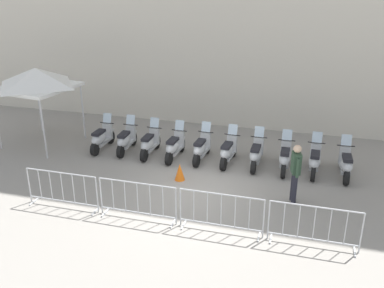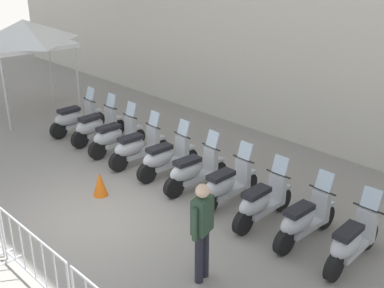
{
  "view_description": "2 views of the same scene",
  "coord_description": "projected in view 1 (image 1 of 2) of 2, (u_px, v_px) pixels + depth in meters",
  "views": [
    {
      "loc": [
        4.38,
        -10.38,
        5.98
      ],
      "look_at": [
        -0.85,
        1.48,
        0.83
      ],
      "focal_mm": 39.66,
      "sensor_mm": 36.0,
      "label": 1
    },
    {
      "loc": [
        7.93,
        -3.54,
        5.18
      ],
      "look_at": [
        0.39,
        2.01,
        1.22
      ],
      "focal_mm": 46.24,
      "sensor_mm": 36.0,
      "label": 2
    }
  ],
  "objects": [
    {
      "name": "barrier_segment_1",
      "position": [
        138.0,
        201.0,
        11.03
      ],
      "size": [
        2.12,
        0.71,
        1.07
      ],
      "color": "#B2B5B7",
      "rests_on": "ground"
    },
    {
      "name": "motorcycle_4",
      "position": [
        201.0,
        148.0,
        14.58
      ],
      "size": [
        0.57,
        1.73,
        1.24
      ],
      "color": "black",
      "rests_on": "ground"
    },
    {
      "name": "barrier_segment_0",
      "position": [
        62.0,
        190.0,
        11.6
      ],
      "size": [
        2.12,
        0.71,
        1.07
      ],
      "color": "#B2B5B7",
      "rests_on": "ground"
    },
    {
      "name": "officer_near_row_end",
      "position": [
        295.0,
        170.0,
        11.71
      ],
      "size": [
        0.34,
        0.52,
        1.73
      ],
      "color": "#23232D",
      "rests_on": "ground"
    },
    {
      "name": "barrier_segment_2",
      "position": [
        221.0,
        213.0,
        10.47
      ],
      "size": [
        2.12,
        0.71,
        1.07
      ],
      "color": "#B2B5B7",
      "rests_on": "ground"
    },
    {
      "name": "motorcycle_5",
      "position": [
        228.0,
        152.0,
        14.32
      ],
      "size": [
        0.56,
        1.73,
        1.24
      ],
      "color": "black",
      "rests_on": "ground"
    },
    {
      "name": "motorcycle_1",
      "position": [
        126.0,
        140.0,
        15.3
      ],
      "size": [
        0.66,
        1.72,
        1.24
      ],
      "color": "black",
      "rests_on": "ground"
    },
    {
      "name": "motorcycle_2",
      "position": [
        150.0,
        144.0,
        15.0
      ],
      "size": [
        0.62,
        1.72,
        1.24
      ],
      "color": "black",
      "rests_on": "ground"
    },
    {
      "name": "motorcycle_6",
      "position": [
        256.0,
        154.0,
        14.1
      ],
      "size": [
        0.61,
        1.72,
        1.24
      ],
      "color": "black",
      "rests_on": "ground"
    },
    {
      "name": "motorcycle_9",
      "position": [
        346.0,
        164.0,
        13.36
      ],
      "size": [
        0.66,
        1.72,
        1.24
      ],
      "color": "black",
      "rests_on": "ground"
    },
    {
      "name": "motorcycle_8",
      "position": [
        315.0,
        161.0,
        13.61
      ],
      "size": [
        0.59,
        1.72,
        1.24
      ],
      "color": "black",
      "rests_on": "ground"
    },
    {
      "name": "motorcycle_0",
      "position": [
        101.0,
        138.0,
        15.49
      ],
      "size": [
        0.61,
        1.72,
        1.24
      ],
      "color": "black",
      "rests_on": "ground"
    },
    {
      "name": "motorcycle_7",
      "position": [
        285.0,
        158.0,
        13.82
      ],
      "size": [
        0.64,
        1.72,
        1.24
      ],
      "color": "black",
      "rests_on": "ground"
    },
    {
      "name": "barrier_segment_3",
      "position": [
        314.0,
        227.0,
        9.9
      ],
      "size": [
        2.12,
        0.71,
        1.07
      ],
      "color": "#B2B5B7",
      "rests_on": "ground"
    },
    {
      "name": "traffic_cone",
      "position": [
        180.0,
        172.0,
        13.25
      ],
      "size": [
        0.32,
        0.32,
        0.55
      ],
      "primitive_type": "cone",
      "color": "orange",
      "rests_on": "ground"
    },
    {
      "name": "motorcycle_3",
      "position": [
        174.0,
        147.0,
        14.73
      ],
      "size": [
        0.57,
        1.73,
        1.24
      ],
      "color": "black",
      "rests_on": "ground"
    },
    {
      "name": "ground_plane",
      "position": [
        198.0,
        191.0,
        12.67
      ],
      "size": [
        120.0,
        120.0,
        0.0
      ],
      "primitive_type": "plane",
      "color": "gray"
    },
    {
      "name": "canopy_tent",
      "position": [
        36.0,
        79.0,
        15.35
      ],
      "size": [
        2.42,
        2.42,
        2.91
      ],
      "color": "silver",
      "rests_on": "ground"
    }
  ]
}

